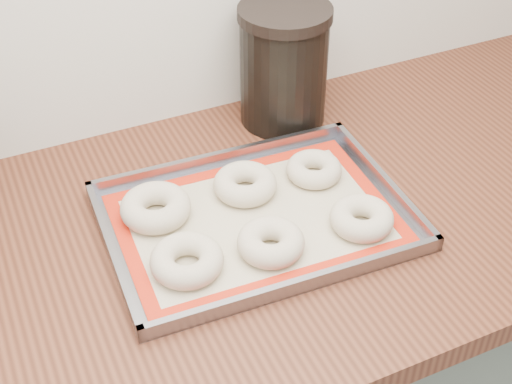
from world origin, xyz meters
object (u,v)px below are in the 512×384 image
bagel_back_mid (245,184)px  bagel_front_right (362,218)px  bagel_front_left (187,260)px  baking_tray (256,219)px  bagel_back_left (156,207)px  bagel_front_mid (271,242)px  canister_right (284,65)px  bagel_back_right (314,169)px

bagel_back_mid → bagel_front_right: bearing=-49.8°
bagel_front_left → bagel_back_mid: (0.15, 0.12, 0.00)m
baking_tray → bagel_front_right: (0.14, -0.08, 0.02)m
bagel_back_left → bagel_front_left: bearing=-88.4°
bagel_front_mid → canister_right: bearing=60.9°
bagel_front_left → bagel_front_right: 0.27m
bagel_front_mid → bagel_front_right: size_ratio=1.02×
baking_tray → bagel_front_mid: bearing=-97.7°
bagel_back_right → bagel_back_mid: bearing=175.3°
bagel_front_mid → bagel_back_mid: size_ratio=0.97×
bagel_front_right → bagel_back_right: 0.14m
baking_tray → bagel_back_right: (0.13, 0.06, 0.01)m
bagel_front_left → bagel_front_right: bearing=-5.5°
canister_right → baking_tray: bearing=-124.3°
bagel_front_right → bagel_back_left: 0.32m
bagel_back_left → bagel_back_mid: bagel_back_left is taller
bagel_back_right → bagel_front_right: bearing=-87.4°
bagel_front_right → bagel_back_mid: bearing=130.2°
bagel_front_left → bagel_back_right: size_ratio=1.15×
bagel_front_mid → bagel_back_mid: 0.14m
bagel_back_mid → canister_right: 0.25m
bagel_front_mid → canister_right: size_ratio=0.45×
bagel_back_left → canister_right: bearing=29.9°
bagel_back_right → bagel_back_left: bearing=177.2°
baking_tray → bagel_front_mid: 0.08m
bagel_front_mid → canister_right: (0.18, 0.32, 0.09)m
bagel_front_right → bagel_front_left: bearing=174.5°
bagel_back_right → baking_tray: bearing=-156.4°
bagel_front_left → bagel_back_left: (-0.00, 0.13, 0.00)m
baking_tray → bagel_front_mid: (-0.01, -0.07, 0.02)m
bagel_front_left → bagel_front_right: same height
baking_tray → canister_right: bearing=55.7°
bagel_back_mid → bagel_back_right: size_ratio=1.11×
bagel_front_left → canister_right: size_ratio=0.48×
bagel_back_left → bagel_front_right: bearing=-29.0°
bagel_back_left → bagel_back_right: size_ratio=1.19×
bagel_front_right → bagel_back_right: bearing=92.6°
baking_tray → bagel_front_right: 0.16m
bagel_front_mid → bagel_front_right: (0.15, -0.01, -0.00)m
canister_right → bagel_front_left: bearing=-134.9°
bagel_front_left → canister_right: (0.30, 0.30, 0.09)m
bagel_front_mid → bagel_back_left: 0.19m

